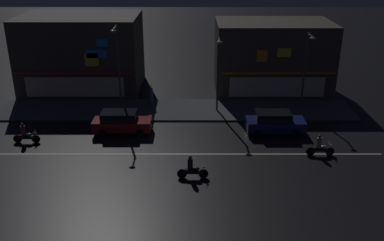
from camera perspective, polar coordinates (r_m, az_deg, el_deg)
name	(u,v)px	position (r m, az deg, el deg)	size (l,w,h in m)	color
ground_plane	(173,154)	(29.36, -2.56, -4.45)	(140.00, 140.00, 0.00)	black
lane_divider_stripe	(173,154)	(29.36, -2.56, -4.44)	(28.53, 0.16, 0.01)	beige
sidewalk_far	(177,110)	(36.74, -1.98, 1.42)	(30.03, 4.93, 0.14)	#424447
storefront_left_block	(274,57)	(41.86, 10.80, 8.27)	(10.59, 6.61, 6.51)	#4C443A
storefront_center_block	(84,53)	(42.87, -13.99, 8.68)	(10.94, 7.57, 7.01)	#4C443A
streetlamp_west	(120,64)	(34.81, -9.46, 7.42)	(0.44, 1.64, 7.24)	#47494C
streetlamp_mid	(220,68)	(35.14, 3.71, 6.95)	(0.44, 1.64, 6.25)	#47494C
streetlamp_east	(308,64)	(37.05, 15.05, 7.16)	(0.44, 1.64, 6.39)	#47494C
pedestrian_on_sidewalk	(153,96)	(37.42, -5.21, 3.22)	(0.39, 0.39, 1.82)	#334766
parked_car_near_kerb	(123,122)	(32.64, -9.03, -0.15)	(4.30, 1.98, 1.67)	maroon
parked_car_trailing	(277,122)	(32.75, 11.11, -0.23)	(4.30, 1.98, 1.67)	navy
motorcycle_lead	(322,147)	(30.12, 16.76, -3.39)	(1.90, 0.60, 1.52)	black
motorcycle_following	(194,169)	(26.22, 0.22, -6.39)	(1.90, 0.60, 1.52)	black
motorcycle_opposite_lane	(28,134)	(32.88, -20.86, -1.71)	(1.90, 0.60, 1.52)	black
traffic_cone	(265,123)	(33.99, 9.65, -0.34)	(0.36, 0.36, 0.55)	orange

